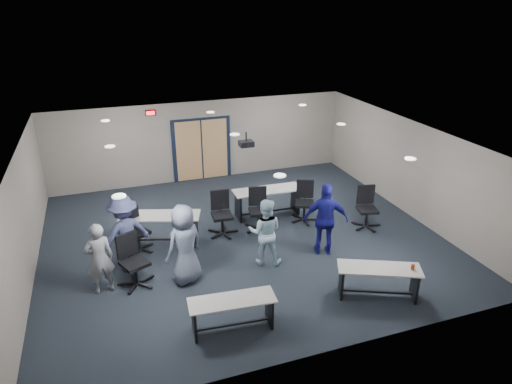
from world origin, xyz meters
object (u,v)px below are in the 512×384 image
object	(u,v)px
chair_back_b	(222,214)
chair_back_d	(305,202)
person_gray	(100,259)
table_back_right	(267,198)
chair_loose_right	(368,208)
chair_back_a	(137,231)
table_front_left	(232,309)
person_lightblue	(265,232)
person_back	(125,234)
person_plaid	(185,244)
table_back_left	(160,224)
chair_loose_left	(134,262)
person_navy	(326,219)
chair_back_c	(259,210)
table_front_right	(379,277)

from	to	relation	value
chair_back_b	chair_back_d	xyz separation A→B (m)	(2.39, 0.02, -0.02)
person_gray	table_back_right	bearing A→B (deg)	-162.75
chair_back_b	chair_loose_right	xyz separation A→B (m)	(3.83, -0.91, -0.02)
chair_back_a	table_front_left	bearing A→B (deg)	-98.10
person_lightblue	chair_back_d	bearing A→B (deg)	-112.74
person_back	person_plaid	bearing A→B (deg)	120.02
chair_back_d	person_gray	bearing A→B (deg)	-138.70
table_back_left	person_lightblue	size ratio (longest dim) A/B	1.28
table_back_left	person_lightblue	xyz separation A→B (m)	(2.19, -1.73, 0.26)
chair_back_d	person_back	bearing A→B (deg)	-144.92
chair_loose_left	person_navy	bearing A→B (deg)	-25.84
person_back	chair_loose_right	bearing A→B (deg)	158.02
chair_back_a	chair_back_c	world-z (taller)	chair_back_c
table_back_right	person_lightblue	world-z (taller)	person_lightblue
table_back_right	chair_loose_right	size ratio (longest dim) A/B	1.71
person_plaid	table_front_right	bearing A→B (deg)	127.21
chair_back_d	chair_loose_right	distance (m)	1.71
chair_back_a	person_lightblue	xyz separation A→B (m)	(2.77, -1.53, 0.26)
table_front_left	person_back	bearing A→B (deg)	126.00
chair_back_a	person_plaid	bearing A→B (deg)	-91.81
table_back_right	person_back	distance (m)	4.36
table_back_right	chair_back_b	distance (m)	1.69
chair_loose_left	chair_back_a	bearing A→B (deg)	57.59
table_front_right	chair_back_a	distance (m)	5.78
person_navy	chair_back_a	bearing A→B (deg)	1.39
table_front_left	chair_back_a	bearing A→B (deg)	116.14
table_front_left	chair_loose_right	size ratio (longest dim) A/B	1.45
person_lightblue	table_front_right	bearing A→B (deg)	155.28
table_front_right	table_back_left	distance (m)	5.46
table_back_left	table_back_right	size ratio (longest dim) A/B	1.06
person_lightblue	person_navy	size ratio (longest dim) A/B	0.89
table_front_left	chair_back_d	distance (m)	4.91
table_back_left	person_plaid	world-z (taller)	person_plaid
chair_back_c	person_navy	xyz separation A→B (m)	(1.11, -1.69, 0.34)
chair_loose_right	person_navy	xyz separation A→B (m)	(-1.72, -0.84, 0.34)
table_back_right	chair_back_b	xyz separation A→B (m)	(-1.54, -0.71, 0.05)
table_front_left	table_back_left	xyz separation A→B (m)	(-0.79, 3.74, 0.11)
chair_back_a	person_plaid	xyz separation A→B (m)	(0.86, -1.67, 0.36)
table_back_left	chair_back_c	world-z (taller)	chair_back_c
chair_back_c	person_navy	world-z (taller)	person_navy
chair_loose_right	person_plaid	bearing A→B (deg)	-156.64
table_front_left	chair_loose_left	distance (m)	2.61
chair_loose_left	chair_back_b	bearing A→B (deg)	9.80
table_back_right	person_plaid	distance (m)	3.84
chair_loose_left	person_lightblue	distance (m)	2.99
chair_back_d	table_back_left	bearing A→B (deg)	-155.80
chair_back_a	chair_loose_left	size ratio (longest dim) A/B	0.93
table_back_left	chair_back_a	size ratio (longest dim) A/B	1.89
chair_back_d	person_gray	size ratio (longest dim) A/B	0.70
chair_back_d	person_navy	world-z (taller)	person_navy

